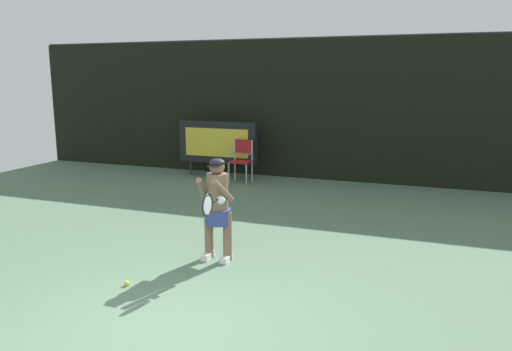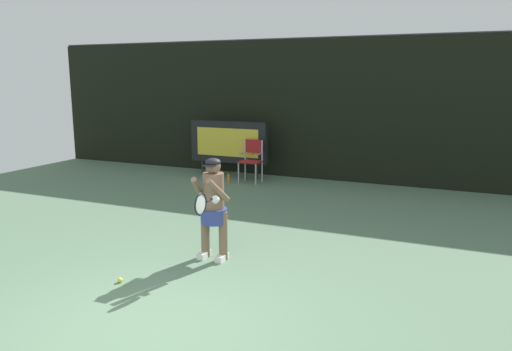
{
  "view_description": "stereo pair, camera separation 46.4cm",
  "coord_description": "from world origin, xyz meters",
  "px_view_note": "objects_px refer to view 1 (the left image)",
  "views": [
    {
      "loc": [
        2.62,
        -4.17,
        2.66
      ],
      "look_at": [
        -0.22,
        3.39,
        1.05
      ],
      "focal_mm": 34.85,
      "sensor_mm": 36.0,
      "label": 1
    },
    {
      "loc": [
        3.05,
        -3.99,
        2.66
      ],
      "look_at": [
        -0.22,
        3.39,
        1.05
      ],
      "focal_mm": 34.85,
      "sensor_mm": 36.0,
      "label": 2
    }
  ],
  "objects_px": {
    "tennis_ball_loose": "(127,283)",
    "umpire_chair": "(241,158)",
    "scoreboard": "(218,142)",
    "tennis_racket": "(208,205)",
    "water_bottle": "(219,178)",
    "tennis_player": "(217,205)"
  },
  "relations": [
    {
      "from": "umpire_chair",
      "to": "tennis_ball_loose",
      "type": "xyz_separation_m",
      "value": [
        1.06,
        -6.52,
        -0.58
      ]
    },
    {
      "from": "water_bottle",
      "to": "scoreboard",
      "type": "bearing_deg",
      "value": 115.79
    },
    {
      "from": "umpire_chair",
      "to": "tennis_ball_loose",
      "type": "height_order",
      "value": "umpire_chair"
    },
    {
      "from": "water_bottle",
      "to": "tennis_player",
      "type": "relative_size",
      "value": 0.18
    },
    {
      "from": "scoreboard",
      "to": "water_bottle",
      "type": "distance_m",
      "value": 1.12
    },
    {
      "from": "umpire_chair",
      "to": "water_bottle",
      "type": "distance_m",
      "value": 0.77
    },
    {
      "from": "tennis_ball_loose",
      "to": "umpire_chair",
      "type": "bearing_deg",
      "value": 99.19
    },
    {
      "from": "umpire_chair",
      "to": "tennis_ball_loose",
      "type": "distance_m",
      "value": 6.63
    },
    {
      "from": "tennis_player",
      "to": "tennis_ball_loose",
      "type": "xyz_separation_m",
      "value": [
        -0.7,
        -1.29,
        -0.8
      ]
    },
    {
      "from": "scoreboard",
      "to": "tennis_racket",
      "type": "relative_size",
      "value": 3.65
    },
    {
      "from": "tennis_racket",
      "to": "tennis_ball_loose",
      "type": "height_order",
      "value": "tennis_racket"
    },
    {
      "from": "scoreboard",
      "to": "tennis_player",
      "type": "relative_size",
      "value": 1.46
    },
    {
      "from": "umpire_chair",
      "to": "tennis_player",
      "type": "distance_m",
      "value": 5.52
    },
    {
      "from": "scoreboard",
      "to": "umpire_chair",
      "type": "relative_size",
      "value": 2.04
    },
    {
      "from": "umpire_chair",
      "to": "water_bottle",
      "type": "height_order",
      "value": "umpire_chair"
    },
    {
      "from": "water_bottle",
      "to": "tennis_player",
      "type": "height_order",
      "value": "tennis_player"
    },
    {
      "from": "umpire_chair",
      "to": "tennis_ball_loose",
      "type": "bearing_deg",
      "value": -80.81
    },
    {
      "from": "scoreboard",
      "to": "tennis_racket",
      "type": "distance_m",
      "value": 6.74
    },
    {
      "from": "scoreboard",
      "to": "tennis_racket",
      "type": "bearing_deg",
      "value": -66.18
    },
    {
      "from": "tennis_player",
      "to": "umpire_chair",
      "type": "bearing_deg",
      "value": 108.59
    },
    {
      "from": "tennis_player",
      "to": "tennis_racket",
      "type": "distance_m",
      "value": 0.61
    },
    {
      "from": "scoreboard",
      "to": "tennis_player",
      "type": "xyz_separation_m",
      "value": [
        2.58,
        -5.59,
        -0.11
      ]
    }
  ]
}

